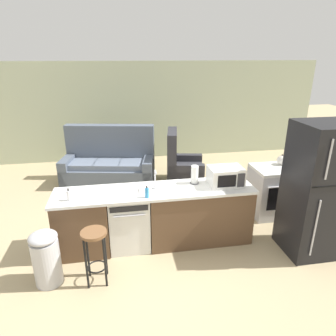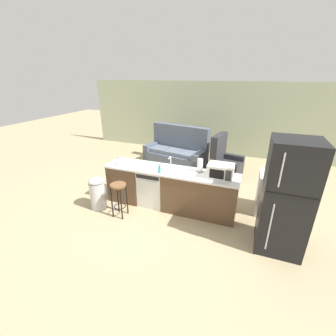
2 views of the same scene
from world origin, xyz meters
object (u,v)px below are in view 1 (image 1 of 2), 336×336
bar_stool (95,246)px  trash_bin (46,257)px  refrigerator (316,191)px  paper_towel_roll (195,175)px  soap_bottle (147,193)px  microwave (226,176)px  dishwasher (129,221)px  couch (110,165)px  stove_range (273,191)px  kettle (282,160)px  armchair (181,168)px  dish_soap_bottle (69,196)px

bar_stool → trash_bin: bearing=172.3°
refrigerator → paper_towel_roll: refrigerator is taller
paper_towel_roll → soap_bottle: (-0.77, -0.37, -0.07)m
microwave → paper_towel_roll: bearing=162.6°
dishwasher → microwave: size_ratio=1.68×
paper_towel_roll → couch: size_ratio=0.13×
paper_towel_roll → bar_stool: bearing=-149.8°
stove_range → kettle: kettle is taller
stove_range → dishwasher: bearing=-168.1°
microwave → armchair: bearing=94.9°
refrigerator → kettle: bearing=82.2°
kettle → trash_bin: size_ratio=0.28×
stove_range → kettle: 0.58m
stove_range → paper_towel_roll: paper_towel_roll is taller
dishwasher → refrigerator: size_ratio=0.44×
soap_bottle → armchair: armchair is taller
dishwasher → bar_stool: (-0.45, -0.72, 0.11)m
refrigerator → trash_bin: bearing=-178.6°
dishwasher → couch: 2.60m
armchair → dish_soap_bottle: bearing=-130.7°
kettle → trash_bin: kettle is taller
soap_bottle → trash_bin: 1.51m
couch → soap_bottle: bearing=-78.5°
dishwasher → armchair: size_ratio=0.70×
dishwasher → microwave: microwave is taller
dish_soap_bottle → kettle: 3.65m
paper_towel_roll → armchair: bearing=83.3°
kettle → trash_bin: (-3.83, -1.32, -0.61)m
stove_range → couch: size_ratio=0.42×
kettle → armchair: 2.27m
microwave → kettle: (1.30, 0.68, -0.05)m
bar_stool → trash_bin: size_ratio=1.00×
dishwasher → kettle: (2.77, 0.68, 0.56)m
refrigerator → kettle: 1.24m
dishwasher → refrigerator: (2.60, -0.55, 0.54)m
dish_soap_bottle → bar_stool: (0.34, -0.58, -0.44)m
trash_bin → couch: (0.75, 3.22, 0.02)m
couch → microwave: bearing=-55.4°
dishwasher → armchair: armchair is taller
paper_towel_roll → soap_bottle: size_ratio=1.60×
stove_range → dish_soap_bottle: dish_soap_bottle is taller
soap_bottle → trash_bin: size_ratio=0.24×
refrigerator → bar_stool: 3.09m
refrigerator → bar_stool: size_ratio=2.61×
dish_soap_bottle → bar_stool: 0.80m
stove_range → kettle: bearing=37.7°
stove_range → kettle: size_ratio=4.39×
dish_soap_bottle → microwave: bearing=3.6°
microwave → bar_stool: 2.11m
couch → trash_bin: bearing=-103.1°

